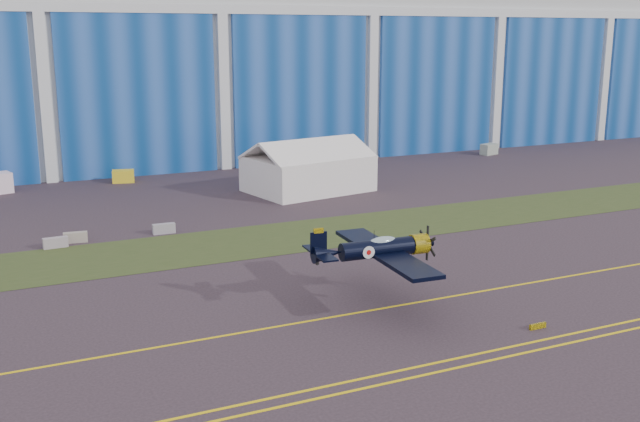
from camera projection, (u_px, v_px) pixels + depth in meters
name	position (u px, v px, depth m)	size (l,w,h in m)	color
ground	(134.00, 319.00, 47.14)	(260.00, 260.00, 0.00)	#392C34
grass_median	(99.00, 259.00, 59.49)	(260.00, 10.00, 0.02)	#475128
hangar	(27.00, 52.00, 107.03)	(220.00, 45.70, 30.00)	silver
taxiway_centreline	(152.00, 348.00, 42.72)	(200.00, 0.20, 0.02)	yellow
edge_line_far	(192.00, 415.00, 35.22)	(80.00, 0.20, 0.02)	yellow
guard_board_right	(538.00, 326.00, 45.52)	(1.20, 0.15, 0.35)	yellow
warbird	(378.00, 249.00, 49.06)	(10.56, 12.46, 3.52)	black
tent	(308.00, 165.00, 84.97)	(14.57, 11.77, 6.06)	white
tug	(123.00, 176.00, 90.39)	(2.55, 1.60, 1.49)	yellow
gse_box	(489.00, 149.00, 111.19)	(2.67, 1.42, 1.60)	#99A496
barrier_a	(55.00, 243.00, 62.69)	(2.00, 0.60, 0.90)	#9F8E9A
barrier_b	(75.00, 237.00, 64.34)	(2.00, 0.60, 0.90)	gray
barrier_c	(164.00, 229.00, 67.22)	(2.00, 0.60, 0.90)	#978E9B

